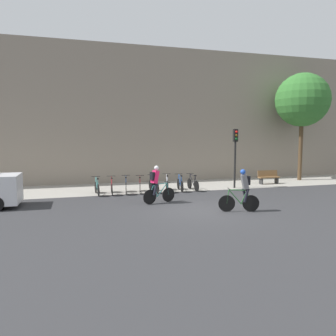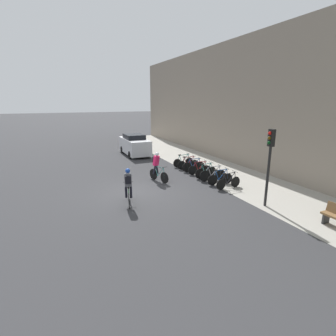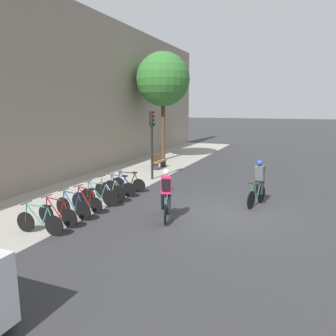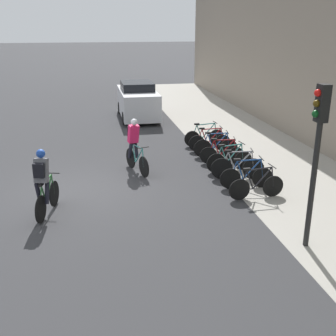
{
  "view_description": "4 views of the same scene",
  "coord_description": "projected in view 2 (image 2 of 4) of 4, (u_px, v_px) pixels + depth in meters",
  "views": [
    {
      "loc": [
        -5.12,
        -12.94,
        3.16
      ],
      "look_at": [
        -0.76,
        2.44,
        1.59
      ],
      "focal_mm": 35.0,
      "sensor_mm": 36.0,
      "label": 1
    },
    {
      "loc": [
        12.79,
        -3.83,
        4.8
      ],
      "look_at": [
        1.31,
        1.28,
        1.54
      ],
      "focal_mm": 28.0,
      "sensor_mm": 36.0,
      "label": 2
    },
    {
      "loc": [
        -11.29,
        -2.27,
        3.82
      ],
      "look_at": [
        0.73,
        2.65,
        1.37
      ],
      "focal_mm": 35.0,
      "sensor_mm": 36.0,
      "label": 3
    },
    {
      "loc": [
        11.79,
        0.39,
        4.72
      ],
      "look_at": [
        0.56,
        2.53,
        0.76
      ],
      "focal_mm": 45.0,
      "sensor_mm": 36.0,
      "label": 4
    }
  ],
  "objects": [
    {
      "name": "ground",
      "position": [
        136.0,
        193.0,
        14.02
      ],
      "size": [
        200.0,
        200.0,
        0.0
      ],
      "primitive_type": "plane",
      "color": "#333335"
    },
    {
      "name": "kerb_strip",
      "position": [
        238.0,
        178.0,
        16.67
      ],
      "size": [
        44.0,
        4.5,
        0.01
      ],
      "primitive_type": "cube",
      "color": "#A39E93",
      "rests_on": "ground"
    },
    {
      "name": "building_facade",
      "position": [
        276.0,
        104.0,
        16.53
      ],
      "size": [
        44.0,
        0.6,
        9.18
      ],
      "primitive_type": "cube",
      "color": "gray",
      "rests_on": "ground"
    },
    {
      "name": "cyclist_pink",
      "position": [
        157.0,
        166.0,
        15.83
      ],
      "size": [
        1.66,
        0.64,
        1.78
      ],
      "color": "black",
      "rests_on": "ground"
    },
    {
      "name": "cyclist_grey",
      "position": [
        128.0,
        186.0,
        12.08
      ],
      "size": [
        1.67,
        0.6,
        1.79
      ],
      "color": "black",
      "rests_on": "ground"
    },
    {
      "name": "parked_bike_0",
      "position": [
        183.0,
        161.0,
        19.43
      ],
      "size": [
        0.46,
        1.67,
        0.95
      ],
      "color": "black",
      "rests_on": "ground"
    },
    {
      "name": "parked_bike_1",
      "position": [
        188.0,
        164.0,
        18.73
      ],
      "size": [
        0.46,
        1.64,
        0.95
      ],
      "color": "black",
      "rests_on": "ground"
    },
    {
      "name": "parked_bike_2",
      "position": [
        194.0,
        166.0,
        18.04
      ],
      "size": [
        0.46,
        1.62,
        0.97
      ],
      "color": "black",
      "rests_on": "ground"
    },
    {
      "name": "parked_bike_3",
      "position": [
        199.0,
        169.0,
        17.35
      ],
      "size": [
        0.48,
        1.54,
        0.94
      ],
      "color": "black",
      "rests_on": "ground"
    },
    {
      "name": "parked_bike_4",
      "position": [
        206.0,
        172.0,
        16.65
      ],
      "size": [
        0.46,
        1.63,
        0.96
      ],
      "color": "black",
      "rests_on": "ground"
    },
    {
      "name": "parked_bike_5",
      "position": [
        213.0,
        174.0,
        15.95
      ],
      "size": [
        0.5,
        1.66,
        0.98
      ],
      "color": "black",
      "rests_on": "ground"
    },
    {
      "name": "parked_bike_6",
      "position": [
        220.0,
        178.0,
        15.26
      ],
      "size": [
        0.46,
        1.61,
        0.95
      ],
      "color": "black",
      "rests_on": "ground"
    },
    {
      "name": "parked_bike_7",
      "position": [
        228.0,
        182.0,
        14.56
      ],
      "size": [
        0.46,
        1.65,
        0.95
      ],
      "color": "black",
      "rests_on": "ground"
    },
    {
      "name": "traffic_light_pole",
      "position": [
        270.0,
        154.0,
        11.65
      ],
      "size": [
        0.26,
        0.3,
        3.58
      ],
      "color": "black",
      "rests_on": "ground"
    },
    {
      "name": "parked_car",
      "position": [
        135.0,
        145.0,
        23.53
      ],
      "size": [
        4.3,
        1.84,
        1.85
      ],
      "color": "silver",
      "rests_on": "ground"
    }
  ]
}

